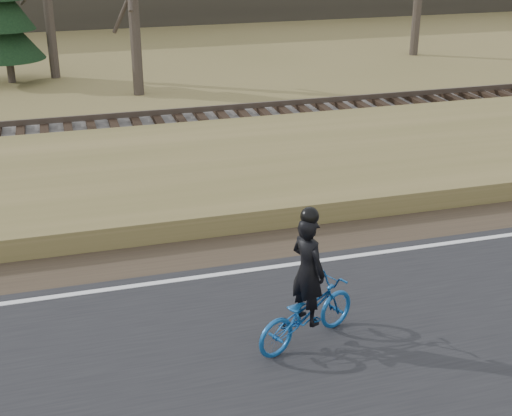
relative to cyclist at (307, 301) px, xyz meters
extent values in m
plane|color=olive|center=(3.11, 2.12, -0.73)|extent=(120.00, 120.00, 0.00)
cube|color=black|center=(3.11, -0.38, -0.70)|extent=(120.00, 6.00, 0.06)
cube|color=silver|center=(3.11, 2.32, -0.66)|extent=(120.00, 0.12, 0.01)
cube|color=#473A2B|center=(3.11, 3.32, -0.71)|extent=(120.00, 1.60, 0.04)
cube|color=olive|center=(3.11, 6.32, -0.51)|extent=(120.00, 5.00, 0.44)
cube|color=slate|center=(3.11, 10.12, -0.50)|extent=(120.00, 3.00, 0.45)
cube|color=black|center=(3.11, 10.12, -0.21)|extent=(120.00, 2.40, 0.14)
cube|color=brown|center=(3.11, 9.40, -0.06)|extent=(120.00, 0.07, 0.15)
cube|color=brown|center=(3.11, 10.84, -0.06)|extent=(120.00, 0.07, 0.15)
imported|color=#165198|center=(0.00, 0.00, -0.19)|extent=(1.90, 1.31, 0.95)
imported|color=black|center=(0.00, 0.00, 0.49)|extent=(0.60, 0.70, 1.62)
sphere|color=black|center=(0.00, 0.00, 1.33)|extent=(0.26, 0.26, 0.26)
cylinder|color=#463C33|center=(-4.56, 18.83, -0.16)|extent=(0.28, 0.28, 1.13)
cone|color=black|center=(-4.56, 18.83, 0.95)|extent=(2.60, 2.60, 1.65)
cone|color=black|center=(-4.56, 18.83, 1.99)|extent=(2.15, 2.15, 1.65)
camera|label=1|loc=(-3.15, -8.29, 5.20)|focal=50.00mm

